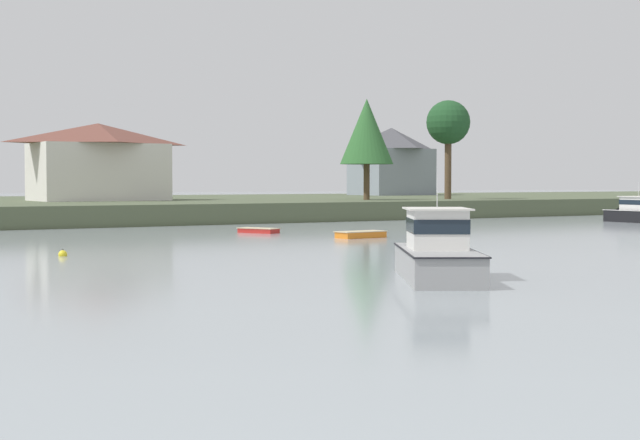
# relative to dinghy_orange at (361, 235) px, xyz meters

# --- Properties ---
(dinghy_orange) EXTENTS (3.26, 1.69, 0.56)m
(dinghy_orange) POSITION_rel_dinghy_orange_xyz_m (0.00, 0.00, 0.00)
(dinghy_orange) COLOR orange
(dinghy_orange) RESTS_ON ground
(cruiser_black) EXTENTS (2.49, 7.83, 4.17)m
(cruiser_black) POSITION_rel_dinghy_orange_xyz_m (32.16, 6.63, 0.36)
(cruiser_black) COLOR black
(cruiser_black) RESTS_ON ground
(dinghy_red) EXTENTS (2.25, 3.07, 0.46)m
(dinghy_red) POSITION_rel_dinghy_orange_xyz_m (-2.82, 8.13, -0.02)
(dinghy_red) COLOR #B2231E
(dinghy_red) RESTS_ON ground
(cruiser_grey) EXTENTS (6.14, 8.22, 4.71)m
(cruiser_grey) POSITION_rel_dinghy_orange_xyz_m (-11.19, -21.75, 0.44)
(cruiser_grey) COLOR gray
(cruiser_grey) RESTS_ON ground
(mooring_buoy_yellow) EXTENTS (0.41, 0.41, 0.46)m
(mooring_buoy_yellow) POSITION_rel_dinghy_orange_xyz_m (-19.80, -5.02, -0.07)
(mooring_buoy_yellow) COLOR yellow
(mooring_buoy_yellow) RESTS_ON ground
(shore_tree_far_left) EXTENTS (4.40, 4.40, 9.89)m
(shore_tree_far_left) POSITION_rel_dinghy_orange_xyz_m (28.49, 27.27, 9.06)
(shore_tree_far_left) COLOR brown
(shore_tree_far_left) RESTS_ON far_shore_bank
(shore_tree_left) EXTENTS (5.13, 5.13, 9.71)m
(shore_tree_left) POSITION_rel_dinghy_orange_xyz_m (19.24, 28.11, 8.05)
(shore_tree_left) COLOR brown
(shore_tree_left) RESTS_ON far_shore_bank
(cottage_eastern) EXTENTS (9.68, 8.06, 8.70)m
(cottage_eastern) POSITION_rel_dinghy_orange_xyz_m (40.11, 53.55, 6.01)
(cottage_eastern) COLOR gray
(cottage_eastern) RESTS_ON far_shore_bank
(cottage_hillside) EXTENTS (12.59, 8.02, 7.17)m
(cottage_hillside) POSITION_rel_dinghy_orange_xyz_m (-3.80, 38.54, 5.21)
(cottage_hillside) COLOR silver
(cottage_hillside) RESTS_ON far_shore_bank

